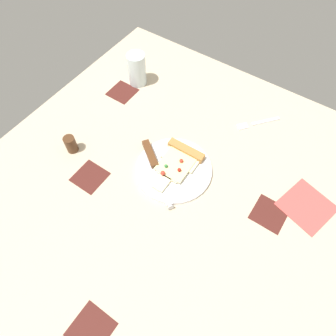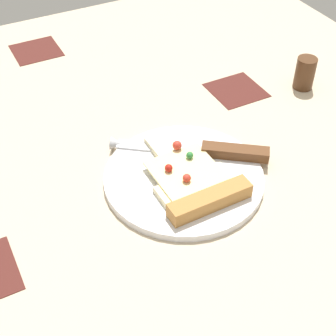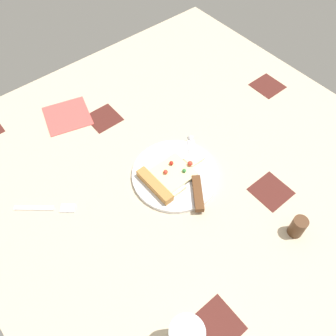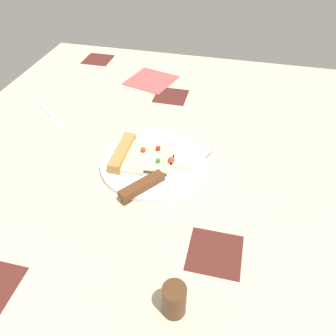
% 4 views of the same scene
% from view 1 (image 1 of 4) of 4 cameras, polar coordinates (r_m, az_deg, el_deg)
% --- Properties ---
extents(ground_plane, '(1.12, 1.12, 0.03)m').
position_cam_1_polar(ground_plane, '(0.92, 1.08, -3.62)').
color(ground_plane, '#C6B293').
rests_on(ground_plane, ground).
extents(plate, '(0.23, 0.23, 0.01)m').
position_cam_1_polar(plate, '(0.93, 1.07, -0.28)').
color(plate, silver).
rests_on(plate, ground_plane).
extents(pizza_slice, '(0.18, 0.12, 0.03)m').
position_cam_1_polar(pizza_slice, '(0.93, 1.93, 1.28)').
color(pizza_slice, beige).
rests_on(pizza_slice, plate).
extents(knife, '(0.16, 0.21, 0.02)m').
position_cam_1_polar(knife, '(0.92, -2.47, 0.40)').
color(knife, silver).
rests_on(knife, plate).
extents(drinking_glass, '(0.06, 0.06, 0.12)m').
position_cam_1_polar(drinking_glass, '(1.15, -5.80, 17.78)').
color(drinking_glass, silver).
rests_on(drinking_glass, ground_plane).
extents(pepper_shaker, '(0.04, 0.04, 0.06)m').
position_cam_1_polar(pepper_shaker, '(1.00, -17.60, 4.25)').
color(pepper_shaker, '#4C2D19').
rests_on(pepper_shaker, ground_plane).
extents(fork, '(0.13, 0.11, 0.01)m').
position_cam_1_polar(fork, '(1.08, 16.07, 8.06)').
color(fork, silver).
rests_on(fork, ground_plane).
extents(napkin, '(0.16, 0.16, 0.00)m').
position_cam_1_polar(napkin, '(0.96, 24.37, -6.45)').
color(napkin, '#E54C47').
rests_on(napkin, ground_plane).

